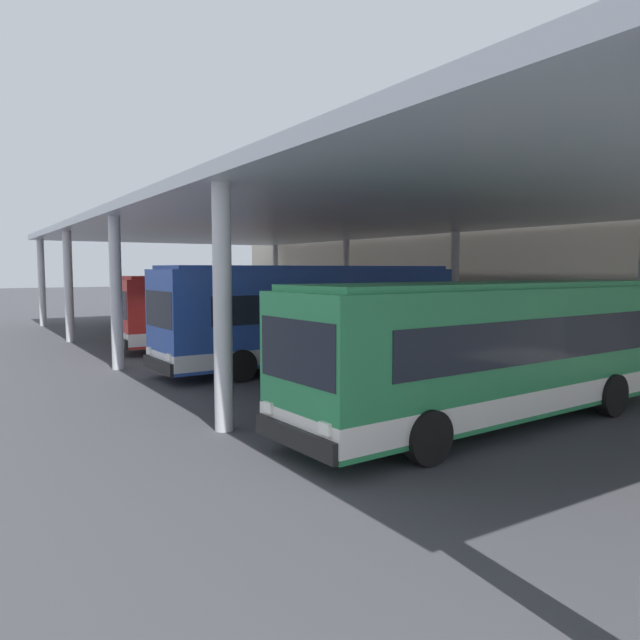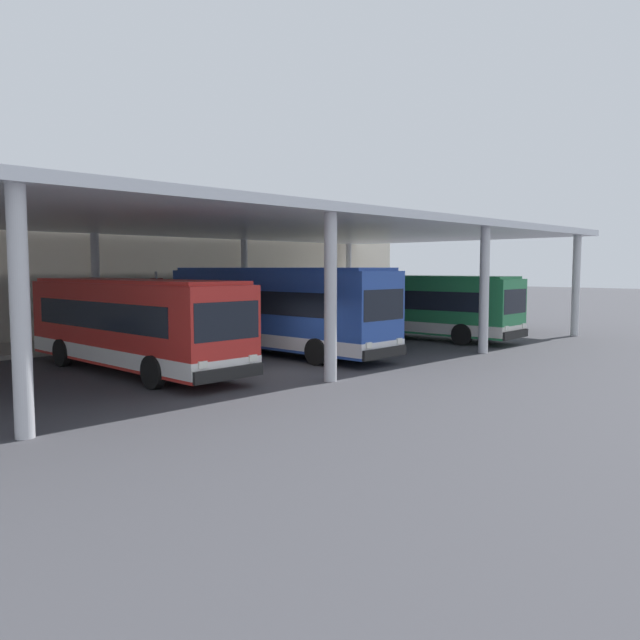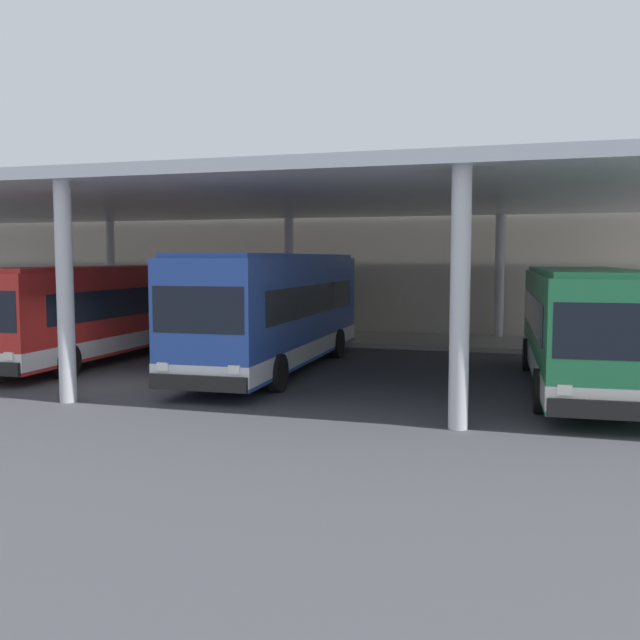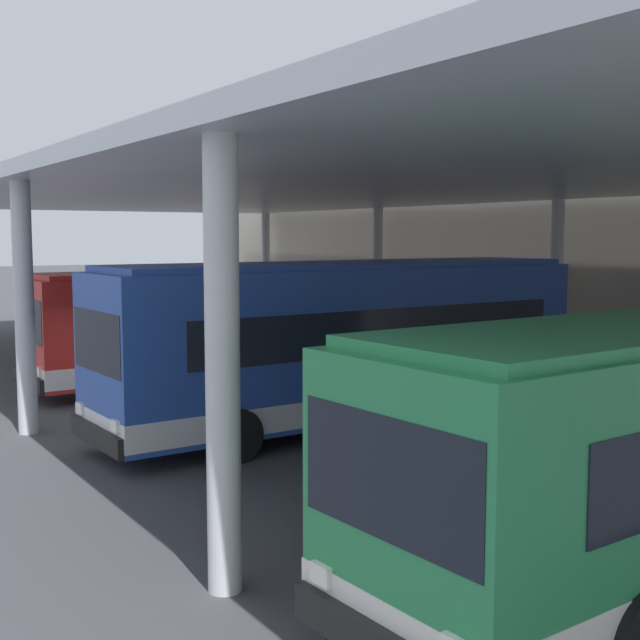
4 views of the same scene
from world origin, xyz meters
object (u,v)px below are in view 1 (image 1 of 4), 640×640
object	(u,v)px
bus_nearest_bay	(238,309)
banner_sign	(442,303)
bus_middle_bay	(492,350)
bus_second_bay	(314,315)
bench_waiting	(313,314)

from	to	relation	value
bus_nearest_bay	banner_sign	size ratio (longest dim) A/B	3.31
bus_nearest_bay	bus_middle_bay	bearing A→B (deg)	-2.87
bus_second_bay	bus_nearest_bay	bearing A→B (deg)	179.99
bus_second_bay	banner_sign	distance (m)	7.48
bus_second_bay	banner_sign	world-z (taller)	bus_second_bay
bus_nearest_bay	banner_sign	xyz separation A→B (m)	(5.27, 7.37, 0.32)
banner_sign	bench_waiting	bearing A→B (deg)	175.91
bench_waiting	bus_middle_bay	bearing A→B (deg)	-21.99
bus_middle_bay	banner_sign	distance (m)	12.95
bus_nearest_bay	bus_second_bay	xyz separation A→B (m)	(6.49, -0.00, 0.19)
bus_middle_bay	banner_sign	world-z (taller)	banner_sign
banner_sign	bus_second_bay	bearing A→B (deg)	-80.57
bus_nearest_bay	banner_sign	bearing A→B (deg)	54.45
bench_waiting	banner_sign	distance (m)	12.37
bus_nearest_bay	bench_waiting	size ratio (longest dim) A/B	5.88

